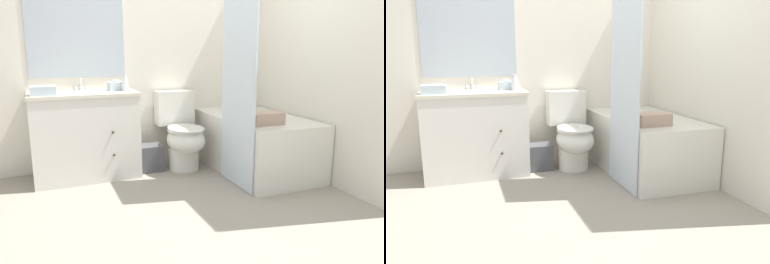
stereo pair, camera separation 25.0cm
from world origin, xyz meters
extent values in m
plane|color=gray|center=(0.00, 0.00, 0.00)|extent=(14.00, 14.00, 0.00)
cube|color=silver|center=(0.00, 1.59, 1.25)|extent=(8.00, 0.05, 2.50)
cube|color=#B2BCC6|center=(-0.77, 1.56, 1.42)|extent=(0.92, 0.01, 0.93)
cube|color=silver|center=(1.29, 0.78, 1.25)|extent=(0.05, 2.57, 2.50)
cube|color=silver|center=(-0.77, 1.31, 0.40)|extent=(0.97, 0.52, 0.80)
cube|color=beige|center=(-0.77, 1.31, 0.82)|extent=(0.99, 0.54, 0.03)
cylinder|color=silver|center=(-0.77, 1.31, 0.78)|extent=(0.30, 0.30, 0.10)
sphere|color=#382D23|center=(-0.55, 1.04, 0.48)|extent=(0.02, 0.02, 0.02)
sphere|color=#382D23|center=(-0.55, 1.04, 0.27)|extent=(0.02, 0.02, 0.02)
cylinder|color=silver|center=(-0.77, 1.50, 0.85)|extent=(0.04, 0.04, 0.04)
cylinder|color=silver|center=(-0.77, 1.45, 0.91)|extent=(0.02, 0.11, 0.09)
cylinder|color=silver|center=(-0.82, 1.50, 0.85)|extent=(0.03, 0.03, 0.04)
cylinder|color=silver|center=(-0.71, 1.50, 0.85)|extent=(0.03, 0.03, 0.04)
cylinder|color=silver|center=(0.19, 1.18, 0.12)|extent=(0.32, 0.32, 0.24)
ellipsoid|color=silver|center=(0.19, 1.12, 0.32)|extent=(0.37, 0.50, 0.28)
torus|color=silver|center=(0.19, 1.12, 0.43)|extent=(0.37, 0.37, 0.04)
cube|color=silver|center=(0.19, 1.46, 0.61)|extent=(0.40, 0.18, 0.36)
ellipsoid|color=silver|center=(0.19, 1.12, 0.45)|extent=(0.36, 0.47, 0.02)
cube|color=silver|center=(0.86, 0.88, 0.28)|extent=(0.77, 1.37, 0.56)
cube|color=#A5A7A2|center=(0.86, 0.88, 0.56)|extent=(0.65, 1.25, 0.01)
cube|color=silver|center=(0.47, 0.55, 0.97)|extent=(0.02, 0.58, 1.93)
cube|color=#4C4C51|center=(-0.15, 1.26, 0.13)|extent=(0.25, 0.21, 0.27)
cube|color=silver|center=(-0.44, 1.36, 0.87)|extent=(0.15, 0.13, 0.08)
ellipsoid|color=white|center=(-0.44, 1.36, 0.92)|extent=(0.07, 0.04, 0.03)
cylinder|color=silver|center=(-0.38, 1.27, 0.89)|extent=(0.06, 0.06, 0.12)
cylinder|color=silver|center=(-0.38, 1.27, 0.97)|extent=(0.03, 0.03, 0.03)
cube|color=silver|center=(-1.11, 1.19, 0.87)|extent=(0.21, 0.18, 0.08)
cube|color=tan|center=(0.72, 0.50, 0.62)|extent=(0.30, 0.21, 0.11)
camera|label=1|loc=(-1.15, -2.32, 1.22)|focal=35.00mm
camera|label=2|loc=(-0.91, -2.40, 1.22)|focal=35.00mm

